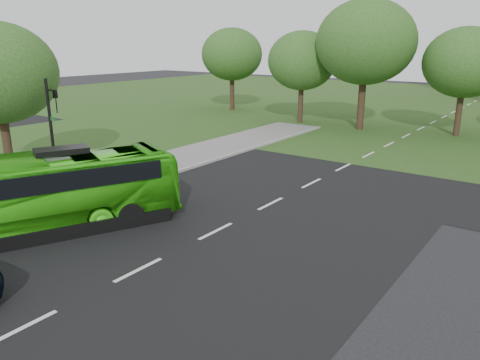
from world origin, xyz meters
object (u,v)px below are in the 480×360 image
at_px(tree_park_a, 302,61).
at_px(traffic_light, 53,125).
at_px(bus, 36,195).
at_px(tree_park_f, 232,54).
at_px(tree_park_b, 366,42).
at_px(tree_park_c, 465,63).

xyz_separation_m(tree_park_a, traffic_light, (-0.34, -24.83, -2.33)).
distance_m(tree_park_a, bus, 29.49).
bearing_deg(bus, tree_park_f, 139.23).
distance_m(tree_park_a, tree_park_b, 6.03).
height_order(tree_park_a, bus, tree_park_a).
relative_size(tree_park_b, traffic_light, 1.94).
height_order(bus, traffic_light, traffic_light).
xyz_separation_m(tree_park_f, traffic_light, (9.81, -27.91, -2.67)).
distance_m(tree_park_c, tree_park_f, 23.33).
bearing_deg(tree_park_f, tree_park_a, -16.85).
distance_m(tree_park_f, traffic_light, 29.70).
xyz_separation_m(bus, traffic_light, (-4.83, 4.04, 1.67)).
relative_size(tree_park_f, bus, 0.79).
bearing_deg(tree_park_a, tree_park_f, 163.15).
bearing_deg(tree_park_a, bus, -81.16).
height_order(tree_park_b, traffic_light, tree_park_b).
bearing_deg(tree_park_c, bus, -105.87).
height_order(tree_park_a, tree_park_b, tree_park_b).
relative_size(tree_park_a, tree_park_b, 0.77).
relative_size(tree_park_b, bus, 0.97).
bearing_deg(traffic_light, tree_park_b, 58.89).
bearing_deg(bus, tree_park_c, 98.75).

